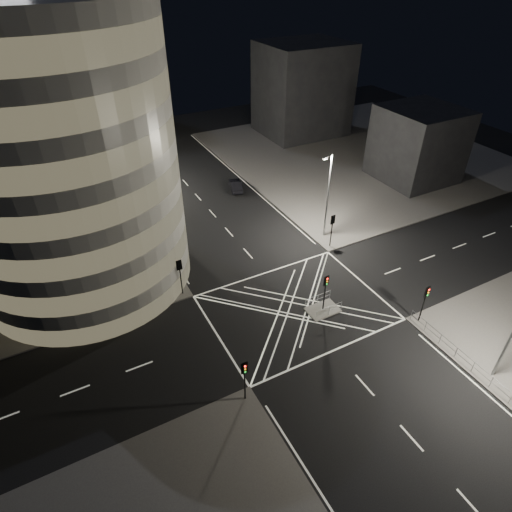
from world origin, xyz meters
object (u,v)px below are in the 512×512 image
central_island (323,310)px  street_lamp_left_near (153,223)px  street_lamp_right_far (328,194)px  traffic_signal_fr (332,225)px  traffic_signal_nr (425,298)px  street_lamp_left_far (112,159)px  sedan (236,185)px  traffic_signal_island (326,287)px  traffic_signal_nl (245,374)px  traffic_signal_fl (180,271)px

central_island → street_lamp_left_near: size_ratio=0.30×
central_island → street_lamp_right_far: street_lamp_right_far is taller
traffic_signal_fr → street_lamp_left_near: (-18.24, 5.20, 2.63)m
traffic_signal_nr → street_lamp_left_far: (-18.24, 36.80, 2.63)m
traffic_signal_nr → street_lamp_left_near: bearing=134.1°
street_lamp_right_far → sedan: size_ratio=2.38×
traffic_signal_island → central_island: bearing=0.0°
traffic_signal_nr → street_lamp_left_near: 26.32m
traffic_signal_nl → central_island: bearing=26.1°
traffic_signal_nr → traffic_signal_fl: bearing=142.3°
central_island → sedan: 26.31m
traffic_signal_fl → central_island: bearing=-37.5°
traffic_signal_fr → street_lamp_left_near: bearing=164.1°
street_lamp_right_far → sedan: bearing=104.1°
traffic_signal_nr → street_lamp_right_far: size_ratio=0.40×
street_lamp_left_far → street_lamp_right_far: 28.23m
traffic_signal_fl → street_lamp_left_near: street_lamp_left_near is taller
traffic_signal_fr → street_lamp_left_far: (-18.24, 23.20, 2.63)m
street_lamp_left_near → street_lamp_right_far: bearing=-9.0°
traffic_signal_fl → sedan: traffic_signal_fl is taller
traffic_signal_fl → street_lamp_right_far: (18.24, 2.20, 2.63)m
sedan → traffic_signal_nl: bearing=82.4°
street_lamp_left_far → sedan: 16.62m
traffic_signal_island → traffic_signal_fl: bearing=142.5°
traffic_signal_nr → street_lamp_left_far: size_ratio=0.40×
traffic_signal_island → street_lamp_right_far: size_ratio=0.40×
street_lamp_left_far → traffic_signal_fr: bearing=-51.8°
traffic_signal_fr → street_lamp_right_far: bearing=73.9°
traffic_signal_fr → sedan: bearing=100.5°
traffic_signal_nr → sedan: 31.62m
central_island → street_lamp_right_far: size_ratio=0.30×
central_island → traffic_signal_nl: (-10.80, -5.30, 2.84)m
central_island → traffic_signal_fr: size_ratio=0.75×
traffic_signal_nl → traffic_signal_island: 12.03m
traffic_signal_fl → street_lamp_left_near: size_ratio=0.40×
traffic_signal_nl → sedan: 34.55m
central_island → street_lamp_right_far: bearing=54.7°
street_lamp_right_far → central_island: bearing=-125.3°
central_island → traffic_signal_fr: (6.80, 8.30, 2.84)m
central_island → street_lamp_right_far: 13.98m
street_lamp_left_near → street_lamp_right_far: same height
traffic_signal_fl → traffic_signal_nl: same height
traffic_signal_island → sedan: (3.51, 26.07, -2.22)m
central_island → street_lamp_left_far: bearing=110.0°
street_lamp_left_far → street_lamp_right_far: size_ratio=1.00×
traffic_signal_fl → traffic_signal_fr: (17.60, 0.00, 0.00)m
street_lamp_left_near → street_lamp_right_far: size_ratio=1.00×
traffic_signal_nr → street_lamp_right_far: street_lamp_right_far is taller
traffic_signal_fr → street_lamp_left_far: bearing=128.2°
traffic_signal_fl → traffic_signal_island: size_ratio=1.00×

